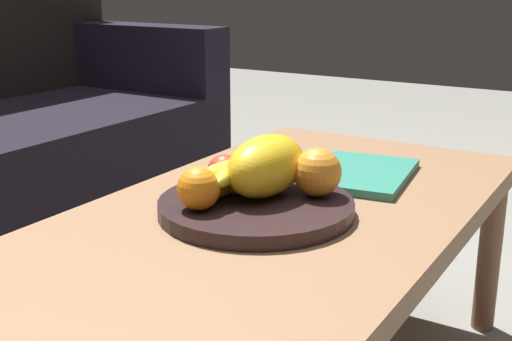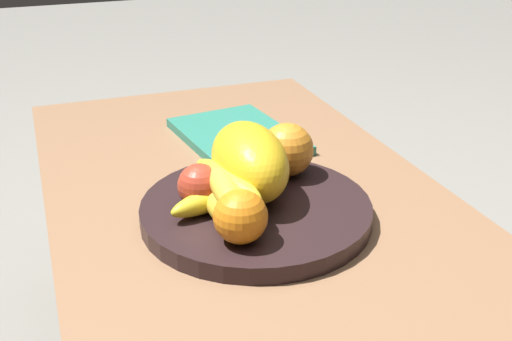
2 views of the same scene
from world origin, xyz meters
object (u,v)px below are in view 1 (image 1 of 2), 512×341
object	(u,v)px
coffee_table	(262,241)
banana_bunch	(227,178)
melon_large_front	(266,166)
magazine	(361,174)
orange_left	(317,172)
apple_front	(225,172)
fruit_bowl	(256,207)
orange_front	(199,189)

from	to	relation	value
coffee_table	banana_bunch	world-z (taller)	banana_bunch
melon_large_front	coffee_table	bearing A→B (deg)	-159.44
coffee_table	magazine	bearing A→B (deg)	-10.19
orange_left	coffee_table	bearing A→B (deg)	142.10
magazine	coffee_table	bearing A→B (deg)	162.06
orange_left	apple_front	world-z (taller)	orange_left
coffee_table	banana_bunch	size ratio (longest dim) A/B	7.04
fruit_bowl	melon_large_front	xyz separation A→B (m)	(0.03, -0.00, 0.06)
coffee_table	fruit_bowl	world-z (taller)	fruit_bowl
banana_bunch	magazine	distance (m)	0.32
orange_front	banana_bunch	distance (m)	0.08
orange_front	magazine	xyz separation A→B (m)	(0.37, -0.12, -0.05)
coffee_table	melon_large_front	bearing A→B (deg)	20.56
orange_left	banana_bunch	distance (m)	0.15
fruit_bowl	banana_bunch	world-z (taller)	banana_bunch
orange_left	banana_bunch	bearing A→B (deg)	121.47
magazine	orange_front	bearing A→B (deg)	154.43
orange_front	banana_bunch	bearing A→B (deg)	0.09
melon_large_front	banana_bunch	world-z (taller)	melon_large_front
fruit_bowl	melon_large_front	world-z (taller)	melon_large_front
coffee_table	orange_front	bearing A→B (deg)	140.44
apple_front	magazine	world-z (taller)	apple_front
melon_large_front	banana_bunch	xyz separation A→B (m)	(-0.04, 0.05, -0.02)
melon_large_front	magazine	size ratio (longest dim) A/B	0.71
fruit_bowl	apple_front	distance (m)	0.09
fruit_bowl	orange_left	xyz separation A→B (m)	(0.07, -0.08, 0.05)
coffee_table	fruit_bowl	xyz separation A→B (m)	(0.01, 0.01, 0.05)
melon_large_front	orange_front	distance (m)	0.13
coffee_table	banana_bunch	bearing A→B (deg)	90.30
orange_left	magazine	xyz separation A→B (m)	(0.21, 0.01, -0.06)
magazine	apple_front	bearing A→B (deg)	144.03
melon_large_front	magazine	distance (m)	0.27
coffee_table	orange_left	bearing A→B (deg)	-37.90
apple_front	banana_bunch	distance (m)	0.03
coffee_table	magazine	world-z (taller)	magazine
orange_left	fruit_bowl	bearing A→B (deg)	133.52
melon_large_front	apple_front	world-z (taller)	melon_large_front
melon_large_front	banana_bunch	distance (m)	0.07
orange_front	melon_large_front	bearing A→B (deg)	-24.41
magazine	melon_large_front	bearing A→B (deg)	157.68
coffee_table	fruit_bowl	size ratio (longest dim) A/B	3.75
orange_front	orange_left	xyz separation A→B (m)	(0.16, -0.13, 0.01)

